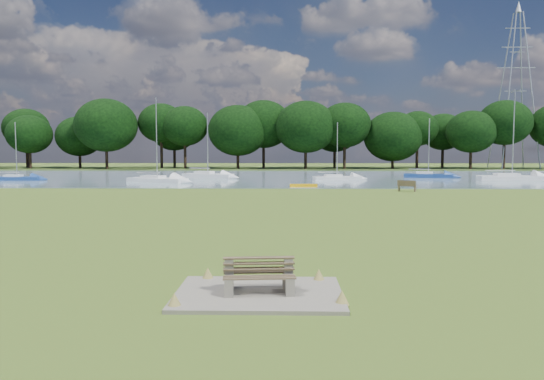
{
  "coord_description": "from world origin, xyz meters",
  "views": [
    {
      "loc": [
        0.64,
        -27.15,
        3.71
      ],
      "look_at": [
        0.05,
        -2.0,
        1.75
      ],
      "focal_mm": 35.0,
      "sensor_mm": 36.0,
      "label": 1
    }
  ],
  "objects_px": {
    "riverbank_bench": "(407,186)",
    "sailboat_8": "(207,174)",
    "pylon": "(517,65)",
    "sailboat_3": "(336,177)",
    "bench_pair": "(259,276)",
    "kayak": "(303,185)",
    "sailboat_5": "(511,176)",
    "sailboat_0": "(157,178)",
    "sailboat_2": "(16,177)",
    "sailboat_7": "(428,174)"
  },
  "relations": [
    {
      "from": "bench_pair",
      "to": "sailboat_3",
      "type": "relative_size",
      "value": 0.28
    },
    {
      "from": "pylon",
      "to": "sailboat_8",
      "type": "distance_m",
      "value": 62.69
    },
    {
      "from": "sailboat_0",
      "to": "sailboat_3",
      "type": "bearing_deg",
      "value": 37.46
    },
    {
      "from": "bench_pair",
      "to": "pylon",
      "type": "distance_m",
      "value": 95.72
    },
    {
      "from": "pylon",
      "to": "sailboat_3",
      "type": "distance_m",
      "value": 52.85
    },
    {
      "from": "riverbank_bench",
      "to": "kayak",
      "type": "height_order",
      "value": "riverbank_bench"
    },
    {
      "from": "kayak",
      "to": "sailboat_5",
      "type": "bearing_deg",
      "value": 20.86
    },
    {
      "from": "riverbank_bench",
      "to": "sailboat_2",
      "type": "relative_size",
      "value": 0.24
    },
    {
      "from": "pylon",
      "to": "sailboat_5",
      "type": "xyz_separation_m",
      "value": [
        -14.98,
        -34.68,
        -18.09
      ]
    },
    {
      "from": "bench_pair",
      "to": "kayak",
      "type": "xyz_separation_m",
      "value": [
        2.49,
        38.0,
        -0.31
      ]
    },
    {
      "from": "kayak",
      "to": "sailboat_0",
      "type": "distance_m",
      "value": 17.21
    },
    {
      "from": "sailboat_5",
      "to": "sailboat_8",
      "type": "xyz_separation_m",
      "value": [
        -36.15,
        3.2,
        0.04
      ]
    },
    {
      "from": "riverbank_bench",
      "to": "sailboat_3",
      "type": "height_order",
      "value": "sailboat_3"
    },
    {
      "from": "sailboat_2",
      "to": "sailboat_8",
      "type": "xyz_separation_m",
      "value": [
        21.49,
        5.03,
        0.12
      ]
    },
    {
      "from": "sailboat_3",
      "to": "sailboat_8",
      "type": "relative_size",
      "value": 0.83
    },
    {
      "from": "bench_pair",
      "to": "sailboat_0",
      "type": "relative_size",
      "value": 0.2
    },
    {
      "from": "kayak",
      "to": "sailboat_2",
      "type": "bearing_deg",
      "value": 160.15
    },
    {
      "from": "sailboat_0",
      "to": "sailboat_2",
      "type": "bearing_deg",
      "value": -165.02
    },
    {
      "from": "sailboat_0",
      "to": "sailboat_3",
      "type": "relative_size",
      "value": 1.37
    },
    {
      "from": "sailboat_7",
      "to": "sailboat_8",
      "type": "relative_size",
      "value": 0.92
    },
    {
      "from": "riverbank_bench",
      "to": "pylon",
      "type": "height_order",
      "value": "pylon"
    },
    {
      "from": "sailboat_5",
      "to": "sailboat_7",
      "type": "xyz_separation_m",
      "value": [
        -8.38,
        4.98,
        -0.03
      ]
    },
    {
      "from": "sailboat_8",
      "to": "kayak",
      "type": "bearing_deg",
      "value": -32.08
    },
    {
      "from": "sailboat_5",
      "to": "sailboat_8",
      "type": "bearing_deg",
      "value": 177.68
    },
    {
      "from": "riverbank_bench",
      "to": "sailboat_3",
      "type": "bearing_deg",
      "value": 130.63
    },
    {
      "from": "riverbank_bench",
      "to": "sailboat_8",
      "type": "xyz_separation_m",
      "value": [
        -20.27,
        19.49,
        0.08
      ]
    },
    {
      "from": "riverbank_bench",
      "to": "kayak",
      "type": "xyz_separation_m",
      "value": [
        -8.81,
        4.96,
        -0.31
      ]
    },
    {
      "from": "sailboat_2",
      "to": "sailboat_3",
      "type": "bearing_deg",
      "value": 0.54
    },
    {
      "from": "bench_pair",
      "to": "riverbank_bench",
      "type": "height_order",
      "value": "bench_pair"
    },
    {
      "from": "sailboat_5",
      "to": "sailboat_7",
      "type": "height_order",
      "value": "sailboat_5"
    },
    {
      "from": "riverbank_bench",
      "to": "sailboat_2",
      "type": "distance_m",
      "value": 44.19
    },
    {
      "from": "bench_pair",
      "to": "sailboat_2",
      "type": "height_order",
      "value": "sailboat_2"
    },
    {
      "from": "sailboat_2",
      "to": "sailboat_3",
      "type": "height_order",
      "value": "sailboat_3"
    },
    {
      "from": "riverbank_bench",
      "to": "sailboat_5",
      "type": "bearing_deg",
      "value": 70.7
    },
    {
      "from": "sailboat_0",
      "to": "sailboat_5",
      "type": "xyz_separation_m",
      "value": [
        40.59,
        4.72,
        0.05
      ]
    },
    {
      "from": "kayak",
      "to": "sailboat_2",
      "type": "xyz_separation_m",
      "value": [
        -32.95,
        9.49,
        0.27
      ]
    },
    {
      "from": "riverbank_bench",
      "to": "sailboat_5",
      "type": "xyz_separation_m",
      "value": [
        15.88,
        16.29,
        0.04
      ]
    },
    {
      "from": "sailboat_2",
      "to": "sailboat_3",
      "type": "relative_size",
      "value": 1.0
    },
    {
      "from": "bench_pair",
      "to": "pylon",
      "type": "relative_size",
      "value": 0.06
    },
    {
      "from": "bench_pair",
      "to": "sailboat_5",
      "type": "distance_m",
      "value": 56.32
    },
    {
      "from": "pylon",
      "to": "sailboat_7",
      "type": "bearing_deg",
      "value": -128.19
    },
    {
      "from": "sailboat_5",
      "to": "sailboat_8",
      "type": "relative_size",
      "value": 1.3
    },
    {
      "from": "sailboat_3",
      "to": "sailboat_5",
      "type": "relative_size",
      "value": 0.64
    },
    {
      "from": "sailboat_3",
      "to": "sailboat_7",
      "type": "xyz_separation_m",
      "value": [
        12.03,
        5.09,
        0.07
      ]
    },
    {
      "from": "sailboat_0",
      "to": "kayak",
      "type": "bearing_deg",
      "value": 2.02
    },
    {
      "from": "kayak",
      "to": "sailboat_0",
      "type": "xyz_separation_m",
      "value": [
        -15.89,
        6.61,
        0.3
      ]
    },
    {
      "from": "sailboat_0",
      "to": "sailboat_5",
      "type": "bearing_deg",
      "value": 31.22
    },
    {
      "from": "kayak",
      "to": "pylon",
      "type": "bearing_deg",
      "value": 45.44
    },
    {
      "from": "kayak",
      "to": "sailboat_3",
      "type": "xyz_separation_m",
      "value": [
        4.28,
        11.21,
        0.26
      ]
    },
    {
      "from": "riverbank_bench",
      "to": "sailboat_8",
      "type": "relative_size",
      "value": 0.2
    }
  ]
}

